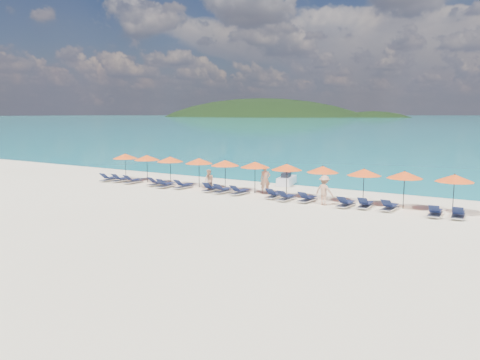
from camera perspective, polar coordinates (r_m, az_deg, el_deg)
The scene contains 35 objects.
ground at distance 28.66m, azimuth -3.15°, elevation -3.10°, with size 1400.00×1400.00×0.00m, color beige.
headland_main at distance 647.18m, azimuth 2.35°, elevation 4.32°, with size 374.00×242.00×126.50m.
headland_small at distance 607.61m, azimuth 15.76°, elevation 4.05°, with size 162.00×126.00×85.50m.
jetski at distance 36.82m, azimuth 5.70°, elevation 0.01°, with size 1.54×2.83×0.96m.
beachgoer_a at distance 32.75m, azimuth 3.11°, elevation 0.05°, with size 0.71×0.47×1.95m, color tan.
beachgoer_b at distance 33.47m, azimuth -3.80°, elevation -0.07°, with size 0.78×0.45×1.61m, color tan.
beachgoer_c at distance 29.00m, azimuth 10.24°, elevation -1.24°, with size 1.19×0.55×1.84m, color tan.
umbrella_0 at distance 40.28m, azimuth -13.82°, elevation 2.84°, with size 2.10×2.10×2.28m.
umbrella_1 at distance 38.55m, azimuth -11.29°, elevation 2.69°, with size 2.10×2.10×2.28m.
umbrella_2 at distance 36.89m, azimuth -8.51°, elevation 2.52°, with size 2.10×2.10×2.28m.
umbrella_3 at distance 35.34m, azimuth -5.03°, elevation 2.33°, with size 2.10×2.10×2.28m.
umbrella_4 at distance 33.79m, azimuth -1.82°, elevation 2.09°, with size 2.10×2.10×2.28m.
umbrella_5 at distance 32.69m, azimuth 1.85°, elevation 1.88°, with size 2.10×2.10×2.28m.
umbrella_6 at distance 31.41m, azimuth 5.72°, elevation 1.59°, with size 2.10×2.10×2.28m.
umbrella_7 at distance 30.40m, azimuth 10.05°, elevation 1.28°, with size 2.10×2.10×2.28m.
umbrella_8 at distance 29.50m, azimuth 14.88°, elevation 0.93°, with size 2.10×2.10×2.28m.
umbrella_9 at distance 28.97m, azimuth 19.44°, elevation 0.60°, with size 2.10×2.10×2.28m.
umbrella_10 at distance 28.52m, azimuth 24.70°, elevation 0.21°, with size 2.10×2.10×2.28m.
lounger_0 at distance 40.04m, azimuth -15.72°, elevation 0.17°, with size 0.74×1.74×0.66m.
lounger_1 at distance 39.37m, azimuth -14.38°, elevation 0.09°, with size 0.71×1.73×0.66m.
lounger_2 at distance 38.33m, azimuth -12.95°, elevation -0.07°, with size 0.69×1.72×0.66m.
lounger_3 at distance 36.70m, azimuth -10.10°, elevation -0.35°, with size 0.77×1.75×0.66m.
lounger_4 at distance 35.69m, azimuth -9.07°, elevation -0.57°, with size 0.68×1.72×0.66m.
lounger_5 at distance 35.05m, azimuth -6.95°, elevation -0.68°, with size 0.71×1.73×0.66m.
lounger_6 at distance 33.57m, azimuth -3.58°, elevation -1.03°, with size 0.77×1.75×0.66m.
lounger_7 at distance 32.85m, azimuth -2.10°, elevation -1.22°, with size 0.71×1.73×0.66m.
lounger_8 at distance 32.18m, azimuth -0.07°, elevation -1.42°, with size 0.79×1.75×0.66m.
lounger_9 at distance 30.95m, azimuth 4.17°, elevation -1.83°, with size 0.66×1.71×0.66m.
lounger_10 at distance 30.18m, azimuth 5.68°, elevation -2.10°, with size 0.72×1.74×0.66m.
lounger_11 at distance 29.87m, azimuth 8.20°, elevation -2.25°, with size 0.77×1.75×0.66m.
lounger_12 at distance 28.68m, azimuth 12.78°, elevation -2.81°, with size 0.74×1.74×0.66m.
lounger_13 at distance 28.66m, azimuth 15.01°, elevation -2.90°, with size 0.68×1.72×0.66m.
lounger_14 at distance 28.36m, azimuth 17.76°, elevation -3.12°, with size 0.76×1.75×0.66m.
lounger_15 at distance 27.61m, azimuth 22.70°, elevation -3.67°, with size 0.67×1.72×0.66m.
lounger_16 at distance 27.64m, azimuth 25.06°, elevation -3.80°, with size 0.72×1.73×0.66m.
Camera 1 is at (16.07, -23.06, 5.61)m, focal length 35.00 mm.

